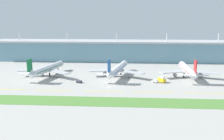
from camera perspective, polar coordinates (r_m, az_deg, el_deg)
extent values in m
plane|color=#A8A59E|center=(186.74, -0.69, -3.82)|extent=(600.00, 600.00, 0.00)
cube|color=#6693A8|center=(297.16, 1.04, 4.11)|extent=(280.00, 28.00, 21.80)
cube|color=#B2B2B7|center=(295.85, 1.05, 6.38)|extent=(288.00, 34.00, 1.80)
cylinder|color=silver|center=(315.79, -19.91, 7.01)|extent=(0.90, 0.90, 9.00)
cylinder|color=silver|center=(297.87, -9.91, 7.29)|extent=(0.90, 0.90, 9.00)
cylinder|color=silver|center=(289.83, 1.00, 7.34)|extent=(0.90, 0.90, 9.00)
cylinder|color=silver|center=(292.48, 12.11, 7.13)|extent=(0.90, 0.90, 9.00)
cylinder|color=silver|center=(305.55, 22.63, 6.68)|extent=(0.90, 0.90, 9.00)
cylinder|color=silver|center=(227.74, -14.11, 0.33)|extent=(15.56, 49.87, 5.80)
cone|color=silver|center=(251.04, -11.13, 1.49)|extent=(6.19, 5.01, 5.51)
cone|color=silver|center=(204.24, -17.93, -0.82)|extent=(6.15, 7.47, 5.72)
cube|color=#146B38|center=(203.83, -17.89, 1.01)|extent=(1.96, 6.41, 9.50)
cube|color=silver|center=(207.71, -19.12, -0.76)|extent=(10.44, 5.12, 0.36)
cube|color=silver|center=(201.77, -16.54, -0.94)|extent=(10.44, 5.12, 0.36)
cube|color=#B7BABF|center=(230.39, -17.24, -0.05)|extent=(24.84, 11.08, 0.70)
cylinder|color=gray|center=(231.50, -16.75, -0.67)|extent=(4.03, 5.05, 3.20)
cube|color=#B7BABF|center=(218.56, -11.91, -0.39)|extent=(23.77, 18.90, 0.70)
cylinder|color=gray|center=(220.94, -11.99, -1.00)|extent=(4.03, 5.05, 3.20)
cylinder|color=black|center=(244.71, -11.94, 0.07)|extent=(0.70, 0.70, 3.60)
cylinder|color=black|center=(227.72, -15.12, -0.93)|extent=(1.10, 1.10, 3.60)
cylinder|color=black|center=(224.59, -13.71, -1.03)|extent=(1.10, 1.10, 3.60)
cube|color=#146B38|center=(227.66, -14.12, 0.43)|extent=(14.61, 45.00, 0.60)
cylinder|color=white|center=(220.00, 1.36, 0.29)|extent=(15.98, 52.46, 5.80)
cone|color=white|center=(246.98, 2.92, 1.53)|extent=(6.19, 5.01, 5.51)
cone|color=white|center=(192.16, -0.71, -1.01)|extent=(6.14, 7.47, 5.72)
cube|color=#19519E|center=(191.80, -0.64, 0.93)|extent=(1.95, 6.41, 9.50)
cube|color=white|center=(194.21, -2.23, -0.94)|extent=(10.43, 5.10, 0.36)
cube|color=white|center=(191.28, 0.91, -1.13)|extent=(10.43, 5.10, 0.36)
cube|color=#B7BABF|center=(219.22, -1.96, -0.10)|extent=(24.84, 11.12, 0.70)
cylinder|color=gray|center=(220.81, -1.55, -0.76)|extent=(4.02, 5.04, 3.20)
cube|color=#B7BABF|center=(213.52, 4.21, -0.45)|extent=(23.79, 18.87, 0.70)
cylinder|color=gray|center=(215.73, 3.96, -1.08)|extent=(4.02, 5.04, 3.20)
cylinder|color=black|center=(239.66, 2.48, 0.08)|extent=(0.70, 0.70, 3.60)
cylinder|color=black|center=(218.90, 0.36, -1.02)|extent=(1.10, 1.10, 3.60)
cylinder|color=black|center=(217.40, 1.99, -1.12)|extent=(1.10, 1.10, 3.60)
cube|color=#19519E|center=(219.92, 1.36, 0.39)|extent=(14.99, 47.34, 0.60)
cylinder|color=white|center=(226.15, 16.42, 0.12)|extent=(6.36, 48.73, 5.80)
cone|color=white|center=(251.51, 15.21, 1.32)|extent=(5.56, 4.06, 5.51)
cone|color=white|center=(199.82, 18.01, -1.10)|extent=(5.01, 6.68, 5.72)
cube|color=red|center=(199.52, 18.06, 0.77)|extent=(0.77, 6.41, 9.50)
cube|color=white|center=(199.12, 16.44, -1.10)|extent=(10.04, 3.31, 0.36)
cube|color=white|center=(201.71, 19.50, -1.14)|extent=(10.04, 3.31, 0.36)
cube|color=#B7BABF|center=(219.93, 13.57, -0.39)|extent=(24.83, 15.07, 0.70)
cylinder|color=gray|center=(222.10, 13.78, -1.02)|extent=(3.25, 4.54, 3.20)
cube|color=#B7BABF|center=(225.02, 19.61, -0.47)|extent=(24.77, 15.52, 0.70)
cylinder|color=gray|center=(226.64, 19.18, -1.08)|extent=(3.25, 4.54, 3.20)
cylinder|color=black|center=(244.58, 15.49, -0.10)|extent=(0.70, 0.70, 3.60)
cylinder|color=black|center=(223.58, 15.70, -1.20)|extent=(1.10, 1.10, 3.60)
cylinder|color=black|center=(224.92, 17.30, -1.21)|extent=(1.10, 1.10, 3.60)
cube|color=red|center=(226.07, 16.42, 0.22)|extent=(6.34, 43.86, 0.60)
cube|color=yellow|center=(194.99, -22.31, -4.04)|extent=(28.00, 0.70, 0.04)
cube|color=yellow|center=(182.71, -12.66, -4.45)|extent=(28.00, 0.70, 0.04)
cube|color=yellow|center=(176.23, -1.95, -4.76)|extent=(28.00, 0.70, 0.04)
cube|color=yellow|center=(176.19, 9.16, -4.91)|extent=(28.00, 0.70, 0.04)
cube|color=yellow|center=(182.60, 19.88, -4.88)|extent=(28.00, 0.70, 0.04)
cube|color=#518438|center=(155.20, -1.65, -7.05)|extent=(300.00, 18.00, 0.10)
cube|color=gold|center=(203.64, 10.98, -2.22)|extent=(6.04, 7.48, 2.60)
cylinder|color=silver|center=(202.53, 11.15, -1.66)|extent=(3.82, 4.45, 2.00)
cylinder|color=black|center=(205.12, 10.27, -2.47)|extent=(0.78, 0.95, 0.90)
cylinder|color=black|center=(206.56, 10.78, -2.39)|extent=(0.78, 0.95, 0.90)
cylinder|color=black|center=(201.34, 11.16, -2.77)|extent=(0.78, 0.95, 0.90)
cylinder|color=black|center=(202.81, 11.67, -2.68)|extent=(0.78, 0.95, 0.90)
cube|color=#333842|center=(200.06, -7.35, -2.53)|extent=(5.01, 4.14, 1.40)
cylinder|color=black|center=(200.13, -6.81, -2.71)|extent=(0.96, 0.72, 0.90)
cylinder|color=black|center=(198.49, -7.19, -2.84)|extent=(0.96, 0.72, 0.90)
cylinder|color=black|center=(201.98, -7.50, -2.60)|extent=(0.96, 0.72, 0.90)
cylinder|color=black|center=(200.35, -7.89, -2.73)|extent=(0.96, 0.72, 0.90)
cube|color=silver|center=(201.39, 9.70, -2.47)|extent=(3.96, 3.60, 1.60)
cube|color=silver|center=(201.11, 9.71, -2.16)|extent=(3.67, 3.39, 0.16)
cylinder|color=black|center=(201.64, 10.12, -2.71)|extent=(0.93, 0.82, 0.90)
cylinder|color=black|center=(200.28, 9.88, -2.79)|extent=(0.93, 0.82, 0.90)
cylinder|color=black|center=(202.88, 9.50, -2.60)|extent=(0.93, 0.82, 0.90)
cylinder|color=black|center=(201.54, 9.26, -2.68)|extent=(0.93, 0.82, 0.90)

